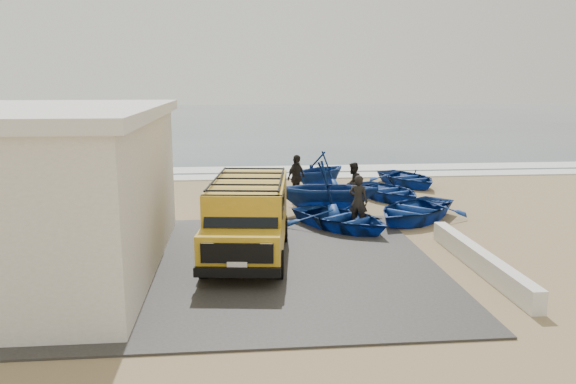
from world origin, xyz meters
name	(u,v)px	position (x,y,z in m)	size (l,w,h in m)	color
ground	(282,243)	(0.00, 0.00, 0.00)	(160.00, 160.00, 0.00)	#957D56
slab	(215,265)	(-2.00, -2.00, 0.03)	(12.00, 10.00, 0.05)	#373432
ocean	(246,119)	(0.00, 56.00, 0.00)	(180.00, 88.00, 0.01)	#385166
surf_line	(263,177)	(0.00, 12.00, 0.03)	(180.00, 1.60, 0.06)	white
surf_wash	(260,169)	(0.00, 14.50, 0.02)	(180.00, 2.20, 0.04)	white
parapet	(480,260)	(5.00, -3.00, 0.28)	(0.35, 6.00, 0.55)	silver
van	(248,215)	(-1.06, -1.25, 1.21)	(2.66, 5.44, 2.24)	gold
boat_near_left	(341,218)	(2.12, 1.39, 0.39)	(2.71, 3.80, 0.79)	navy
boat_near_right	(414,209)	(4.91, 2.31, 0.42)	(2.90, 4.06, 0.84)	navy
boat_mid_left	(327,188)	(1.99, 3.58, 1.00)	(3.29, 3.81, 2.01)	navy
boat_mid_right	(387,191)	(4.95, 5.99, 0.38)	(2.59, 3.63, 0.75)	navy
boat_far_left	(320,170)	(2.50, 8.80, 0.86)	(2.80, 3.25, 1.71)	navy
boat_far_right	(407,178)	(6.72, 8.93, 0.39)	(2.67, 3.74, 0.78)	navy
fisherman_front	(358,201)	(2.75, 1.66, 0.90)	(0.66, 0.43, 1.81)	black
fisherman_middle	(353,184)	(3.27, 5.03, 0.87)	(0.84, 0.66, 1.74)	black
fisherman_back	(296,178)	(1.12, 6.19, 0.96)	(1.13, 0.47, 1.92)	black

